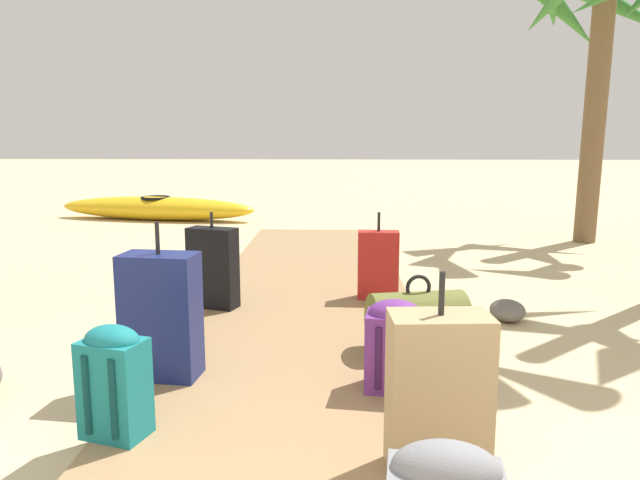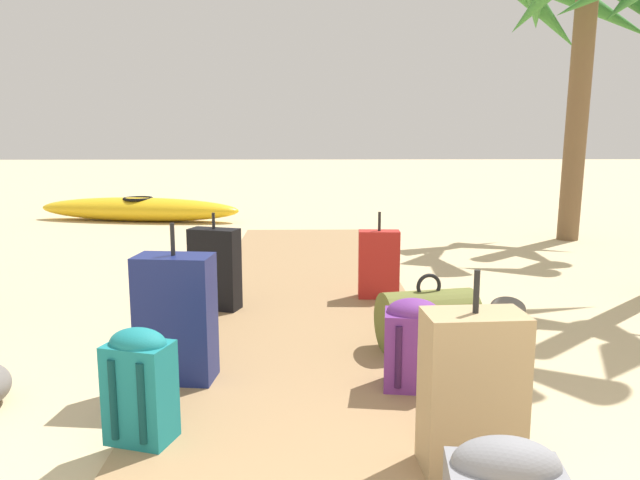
{
  "view_description": "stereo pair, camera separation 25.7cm",
  "coord_description": "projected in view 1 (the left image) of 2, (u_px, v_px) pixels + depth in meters",
  "views": [
    {
      "loc": [
        0.26,
        -0.74,
        1.44
      ],
      "look_at": [
        0.11,
        4.35,
        0.55
      ],
      "focal_mm": 34.54,
      "sensor_mm": 36.0,
      "label": 1
    },
    {
      "loc": [
        0.0,
        -0.74,
        1.44
      ],
      "look_at": [
        0.11,
        4.35,
        0.55
      ],
      "focal_mm": 34.54,
      "sensor_mm": 36.0,
      "label": 2
    }
  ],
  "objects": [
    {
      "name": "suitcase_navy",
      "position": [
        161.0,
        316.0,
        3.42
      ],
      "size": [
        0.44,
        0.28,
        0.88
      ],
      "color": "navy",
      "rests_on": "boardwalk"
    },
    {
      "name": "backpack_teal",
      "position": [
        114.0,
        379.0,
        2.75
      ],
      "size": [
        0.32,
        0.27,
        0.52
      ],
      "color": "#197A7F",
      "rests_on": "boardwalk"
    },
    {
      "name": "suitcase_tan",
      "position": [
        438.0,
        394.0,
        2.45
      ],
      "size": [
        0.41,
        0.26,
        0.83
      ],
      "color": "tan",
      "rests_on": "boardwalk"
    },
    {
      "name": "kayak",
      "position": [
        156.0,
        208.0,
        10.3
      ],
      "size": [
        3.48,
        1.22,
        0.39
      ],
      "color": "gold",
      "rests_on": "ground"
    },
    {
      "name": "boardwalk",
      "position": [
        305.0,
        312.0,
        4.87
      ],
      "size": [
        1.7,
        7.91,
        0.08
      ],
      "primitive_type": "cube",
      "color": "#9E7A51",
      "rests_on": "ground"
    },
    {
      "name": "ground_plane",
      "position": [
        299.0,
        352.0,
        4.1
      ],
      "size": [
        60.0,
        60.0,
        0.0
      ],
      "primitive_type": "plane",
      "color": "#D1BA8C"
    },
    {
      "name": "suitcase_red",
      "position": [
        378.0,
        265.0,
        5.08
      ],
      "size": [
        0.34,
        0.18,
        0.72
      ],
      "color": "red",
      "rests_on": "boardwalk"
    },
    {
      "name": "duffel_bag_olive",
      "position": [
        417.0,
        321.0,
        3.85
      ],
      "size": [
        0.66,
        0.49,
        0.49
      ],
      "color": "olive",
      "rests_on": "boardwalk"
    },
    {
      "name": "suitcase_black",
      "position": [
        213.0,
        268.0,
        4.81
      ],
      "size": [
        0.42,
        0.28,
        0.76
      ],
      "color": "black",
      "rests_on": "boardwalk"
    },
    {
      "name": "backpack_purple",
      "position": [
        394.0,
        343.0,
        3.27
      ],
      "size": [
        0.33,
        0.28,
        0.49
      ],
      "color": "#6B2D84",
      "rests_on": "boardwalk"
    },
    {
      "name": "rock_right_far",
      "position": [
        508.0,
        310.0,
        4.76
      ],
      "size": [
        0.28,
        0.32,
        0.16
      ],
      "primitive_type": "ellipsoid",
      "rotation": [
        0.0,
        0.0,
        1.61
      ],
      "color": "slate",
      "rests_on": "ground"
    },
    {
      "name": "palm_tree_far_right",
      "position": [
        602.0,
        21.0,
        7.72
      ],
      "size": [
        2.2,
        2.25,
        3.64
      ],
      "color": "brown",
      "rests_on": "ground"
    }
  ]
}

